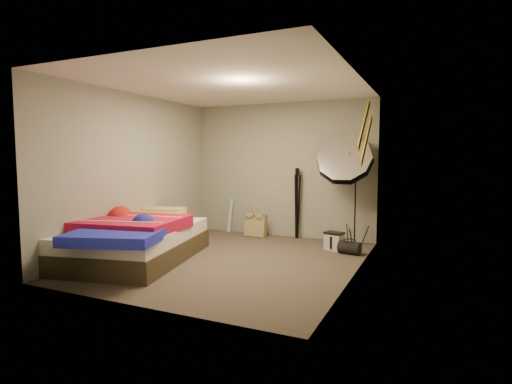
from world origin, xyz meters
The scene contains 15 objects.
floor centered at (0.00, 0.00, 0.00)m, with size 4.00×4.00×0.00m, color #4E443B.
ceiling centered at (0.00, 0.00, 2.50)m, with size 4.00×4.00×0.00m, color silver.
wall_back centered at (0.00, 2.00, 1.25)m, with size 3.50×3.50×0.00m, color gray.
wall_front centered at (0.00, -2.00, 1.25)m, with size 3.50×3.50×0.00m, color gray.
wall_left centered at (-1.75, 0.00, 1.25)m, with size 4.00×4.00×0.00m, color gray.
wall_right centered at (1.75, 0.00, 1.25)m, with size 4.00×4.00×0.00m, color gray.
tote_bag centered at (-0.42, 1.72, 0.21)m, with size 0.42×0.13×0.42m, color tan.
wrapping_roll centered at (-1.06, 1.90, 0.33)m, with size 0.08×0.08×0.67m, color #5586B6.
camera_case centered at (1.20, 1.22, 0.14)m, with size 0.27×0.19×0.27m, color beige.
duffel_bag centered at (1.48, 1.06, 0.10)m, with size 0.20×0.20×0.33m, color black.
wall_stripe_upper centered at (1.73, 0.60, 1.95)m, with size 0.02×1.10×0.10m, color gold.
wall_stripe_lower centered at (1.73, 0.85, 1.75)m, with size 0.02×1.10×0.10m, color gold.
bed centered at (-1.32, -0.58, 0.32)m, with size 2.04×2.58×0.65m.
photo_umbrella centered at (1.27, 1.63, 1.41)m, with size 1.13×0.83×1.97m.
camera_tripod centered at (0.34, 1.88, 0.74)m, with size 0.09×0.09×1.30m.
Camera 1 is at (2.67, -5.05, 1.49)m, focal length 28.00 mm.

